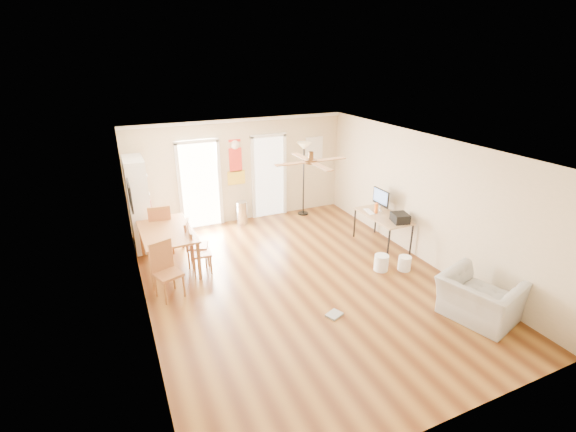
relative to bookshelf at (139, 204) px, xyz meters
name	(u,v)px	position (x,y,z in m)	size (l,w,h in m)	color
floor	(301,283)	(2.53, -2.85, -1.02)	(7.00, 7.00, 0.00)	brown
ceiling	(303,147)	(2.53, -2.85, 1.58)	(5.50, 7.00, 0.00)	silver
wall_back	(241,171)	(2.53, 0.65, 0.28)	(5.50, 0.04, 2.60)	beige
wall_front	(449,336)	(2.53, -6.35, 0.28)	(5.50, 0.04, 2.60)	beige
wall_left	(139,248)	(-0.22, -2.85, 0.28)	(0.04, 7.00, 2.60)	beige
wall_right	(423,198)	(5.28, -2.85, 0.28)	(0.04, 7.00, 2.60)	beige
crown_molding	(303,150)	(2.53, -2.85, 1.54)	(5.50, 7.00, 0.08)	white
kitchen_doorway	(200,186)	(1.48, 0.63, 0.03)	(0.90, 0.10, 2.10)	white
bathroom_doorway	(269,177)	(3.28, 0.63, 0.03)	(0.80, 0.10, 2.10)	white
wall_decal	(236,162)	(2.40, 0.63, 0.53)	(0.46, 0.03, 1.10)	red
ac_grille	(314,148)	(4.58, 0.62, 0.68)	(0.50, 0.04, 0.60)	white
framed_poster	(130,196)	(-0.20, -1.45, 0.68)	(0.04, 0.66, 0.48)	black
ceiling_fan	(311,161)	(2.53, -3.15, 1.41)	(1.24, 1.24, 0.20)	#593819
bookshelf	(139,204)	(0.00, 0.00, 0.00)	(0.41, 0.91, 2.03)	silver
dining_table	(169,249)	(0.38, -1.19, -0.61)	(0.98, 1.63, 0.81)	#A26734
dining_chair_right_a	(197,243)	(0.93, -1.34, -0.53)	(0.40, 0.40, 0.97)	#965E30
dining_chair_right_b	(201,251)	(0.93, -1.65, -0.56)	(0.37, 0.37, 0.91)	#9A5831
dining_chair_near	(168,271)	(0.20, -2.30, -0.51)	(0.42, 0.42, 1.02)	#A56735
dining_chair_far	(161,228)	(0.36, -0.41, -0.46)	(0.45, 0.45, 1.10)	#995931
trash_can	(242,213)	(2.42, 0.35, -0.72)	(0.28, 0.28, 0.60)	silver
torchiere_lamp	(304,179)	(4.13, 0.33, -0.04)	(0.37, 0.37, 1.95)	black
computer_desk	(382,230)	(4.89, -2.12, -0.65)	(0.68, 1.36, 0.73)	tan
imac	(381,200)	(5.00, -1.85, -0.04)	(0.07, 0.54, 0.50)	black
keyboard	(369,212)	(4.73, -1.82, -0.28)	(0.12, 0.38, 0.01)	white
printer	(400,218)	(4.98, -2.57, -0.19)	(0.32, 0.37, 0.19)	black
orange_bottle	(376,208)	(4.83, -1.93, -0.17)	(0.08, 0.08, 0.23)	orange
wastebasket_a	(381,263)	(4.21, -3.06, -0.85)	(0.28, 0.28, 0.33)	white
wastebasket_b	(405,263)	(4.64, -3.25, -0.87)	(0.25, 0.25, 0.29)	white
floor_cloth	(334,315)	(2.58, -4.01, -1.00)	(0.26, 0.20, 0.04)	gray
armchair	(479,299)	(4.68, -5.01, -0.65)	(1.13, 0.98, 0.73)	#A8A8A3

